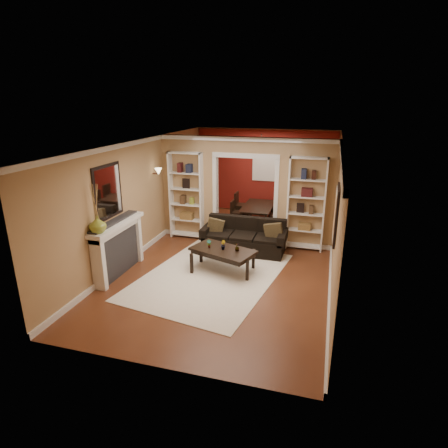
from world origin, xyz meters
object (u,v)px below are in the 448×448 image
(bookshelf_right, at_px, (306,204))
(dining_table, at_px, (259,215))
(fireplace, at_px, (119,249))
(sofa, at_px, (244,236))
(coffee_table, at_px, (223,260))
(bookshelf_left, at_px, (187,196))

(bookshelf_right, relative_size, dining_table, 1.46)
(fireplace, relative_size, dining_table, 1.08)
(bookshelf_right, bearing_deg, dining_table, 130.79)
(dining_table, bearing_deg, sofa, -178.44)
(coffee_table, bearing_deg, fireplace, -141.44)
(bookshelf_right, relative_size, fireplace, 1.35)
(coffee_table, bearing_deg, bookshelf_right, 67.77)
(coffee_table, distance_m, bookshelf_left, 2.52)
(bookshelf_right, xyz_separation_m, dining_table, (-1.46, 1.69, -0.87))
(sofa, xyz_separation_m, coffee_table, (-0.18, -1.22, -0.15))
(bookshelf_left, bearing_deg, dining_table, 45.80)
(coffee_table, relative_size, dining_table, 0.85)
(bookshelf_left, bearing_deg, bookshelf_right, 0.00)
(coffee_table, distance_m, dining_table, 3.49)
(fireplace, bearing_deg, bookshelf_left, 77.95)
(sofa, bearing_deg, dining_table, 91.56)
(sofa, distance_m, bookshelf_left, 1.95)
(bookshelf_left, height_order, fireplace, bookshelf_left)
(bookshelf_left, bearing_deg, sofa, -18.79)
(bookshelf_right, height_order, fireplace, bookshelf_right)
(sofa, relative_size, dining_table, 1.30)
(bookshelf_left, xyz_separation_m, fireplace, (-0.54, -2.53, -0.57))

